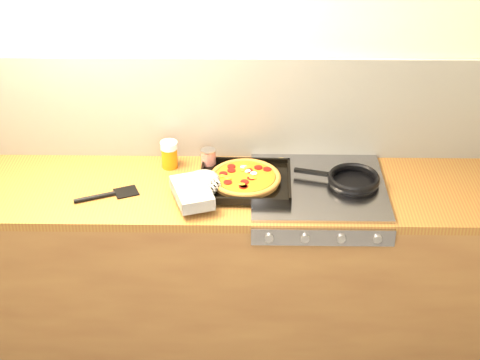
{
  "coord_description": "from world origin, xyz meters",
  "views": [
    {
      "loc": [
        0.14,
        -1.69,
        2.65
      ],
      "look_at": [
        0.1,
        1.08,
        0.95
      ],
      "focal_mm": 55.0,
      "sensor_mm": 36.0,
      "label": 1
    }
  ],
  "objects_px": {
    "tomato_can": "(208,159)",
    "pizza_on_tray": "(231,182)",
    "frying_pan": "(352,180)",
    "juice_glass": "(169,154)"
  },
  "relations": [
    {
      "from": "pizza_on_tray",
      "to": "tomato_can",
      "type": "relative_size",
      "value": 5.49
    },
    {
      "from": "pizza_on_tray",
      "to": "tomato_can",
      "type": "bearing_deg",
      "value": 119.55
    },
    {
      "from": "pizza_on_tray",
      "to": "frying_pan",
      "type": "relative_size",
      "value": 1.33
    },
    {
      "from": "frying_pan",
      "to": "juice_glass",
      "type": "relative_size",
      "value": 3.1
    },
    {
      "from": "tomato_can",
      "to": "juice_glass",
      "type": "xyz_separation_m",
      "value": [
        -0.18,
        0.01,
        0.02
      ]
    },
    {
      "from": "frying_pan",
      "to": "pizza_on_tray",
      "type": "bearing_deg",
      "value": -175.93
    },
    {
      "from": "frying_pan",
      "to": "juice_glass",
      "type": "height_order",
      "value": "juice_glass"
    },
    {
      "from": "juice_glass",
      "to": "pizza_on_tray",
      "type": "bearing_deg",
      "value": -34.78
    },
    {
      "from": "tomato_can",
      "to": "pizza_on_tray",
      "type": "bearing_deg",
      "value": -60.45
    },
    {
      "from": "pizza_on_tray",
      "to": "frying_pan",
      "type": "distance_m",
      "value": 0.55
    }
  ]
}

